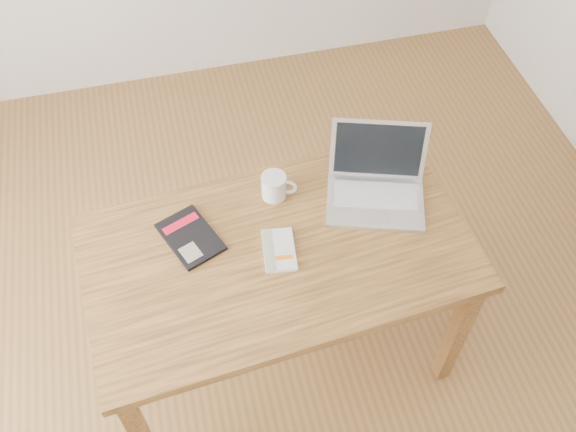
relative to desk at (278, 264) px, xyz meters
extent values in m
plane|color=brown|center=(-0.13, -0.05, -0.66)|extent=(4.00, 4.00, 0.00)
cube|color=brown|center=(0.00, 0.00, 0.07)|extent=(1.39, 0.87, 0.04)
cube|color=brown|center=(0.64, -0.27, -0.31)|extent=(0.06, 0.06, 0.71)
cube|color=brown|center=(-0.64, 0.27, -0.31)|extent=(0.06, 0.06, 0.71)
cube|color=brown|center=(0.58, 0.37, -0.31)|extent=(0.06, 0.06, 0.71)
cube|color=silver|center=(0.00, -0.01, 0.10)|extent=(0.13, 0.19, 0.01)
cube|color=silver|center=(0.00, -0.01, 0.10)|extent=(0.13, 0.19, 0.01)
cube|color=gray|center=(-0.03, 0.00, 0.10)|extent=(0.06, 0.18, 0.00)
cube|color=orange|center=(0.01, -0.05, 0.10)|extent=(0.06, 0.02, 0.00)
cube|color=black|center=(-0.29, 0.12, 0.10)|extent=(0.24, 0.28, 0.01)
cube|color=#AF0C22|center=(-0.31, 0.19, 0.10)|extent=(0.14, 0.08, 0.00)
cube|color=gray|center=(-0.30, 0.05, 0.10)|extent=(0.08, 0.09, 0.00)
cube|color=silver|center=(0.39, 0.11, 0.10)|extent=(0.41, 0.34, 0.02)
cube|color=silver|center=(0.40, 0.14, 0.11)|extent=(0.33, 0.22, 0.00)
cube|color=#BCBCC1|center=(0.37, 0.04, 0.11)|extent=(0.12, 0.08, 0.00)
cube|color=silver|center=(0.44, 0.26, 0.22)|extent=(0.35, 0.18, 0.23)
cube|color=black|center=(0.44, 0.25, 0.22)|extent=(0.32, 0.15, 0.20)
cylinder|color=silver|center=(0.04, 0.24, 0.14)|extent=(0.09, 0.09, 0.10)
cylinder|color=black|center=(0.04, 0.24, 0.18)|extent=(0.08, 0.08, 0.01)
torus|color=silver|center=(0.09, 0.23, 0.14)|extent=(0.07, 0.03, 0.07)
camera|label=1|loc=(-0.28, -1.24, 1.91)|focal=40.00mm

